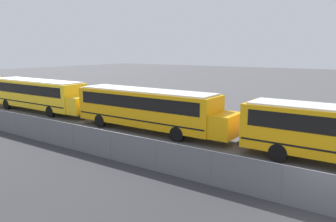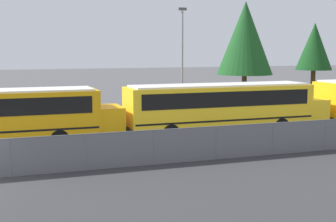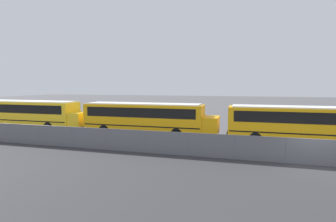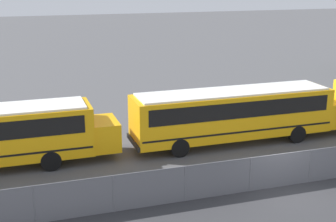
# 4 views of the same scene
# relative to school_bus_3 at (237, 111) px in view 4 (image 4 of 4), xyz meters

# --- Properties ---
(ground_plane) EXTENTS (200.00, 200.00, 0.00)m
(ground_plane) POSITION_rel_school_bus_3_xyz_m (-0.73, -5.95, -1.82)
(ground_plane) COLOR #4C4C4F
(fence) EXTENTS (106.21, 0.07, 1.59)m
(fence) POSITION_rel_school_bus_3_xyz_m (-0.73, -5.95, -1.01)
(fence) COLOR #9EA0A5
(fence) RESTS_ON ground_plane
(school_bus_3) EXTENTS (12.84, 2.58, 3.04)m
(school_bus_3) POSITION_rel_school_bus_3_xyz_m (0.00, 0.00, 0.00)
(school_bus_3) COLOR orange
(school_bus_3) RESTS_ON ground_plane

